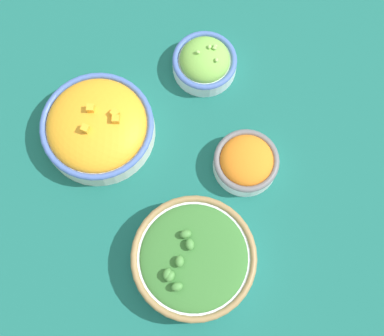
% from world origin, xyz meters
% --- Properties ---
extents(ground_plane, '(3.00, 3.00, 0.00)m').
position_xyz_m(ground_plane, '(0.00, 0.00, 0.00)').
color(ground_plane, '#196056').
extents(bowl_carrots, '(0.12, 0.12, 0.06)m').
position_xyz_m(bowl_carrots, '(-0.04, -0.09, 0.03)').
color(bowl_carrots, white).
rests_on(bowl_carrots, ground_plane).
extents(bowl_squash, '(0.22, 0.22, 0.09)m').
position_xyz_m(bowl_squash, '(0.16, 0.11, 0.04)').
color(bowl_squash, silver).
rests_on(bowl_squash, ground_plane).
extents(bowl_broccoli, '(0.22, 0.22, 0.08)m').
position_xyz_m(bowl_broccoli, '(-0.15, 0.09, 0.04)').
color(bowl_broccoli, silver).
rests_on(bowl_broccoli, ground_plane).
extents(bowl_lettuce, '(0.13, 0.13, 0.07)m').
position_xyz_m(bowl_lettuce, '(0.18, -0.14, 0.03)').
color(bowl_lettuce, silver).
rests_on(bowl_lettuce, ground_plane).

